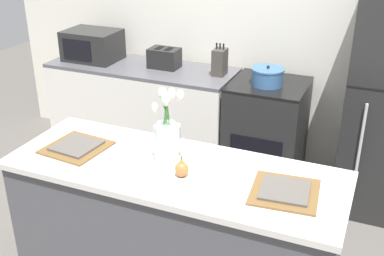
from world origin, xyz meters
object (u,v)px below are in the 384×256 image
(plate_setting_right, at_px, (285,191))
(microwave, at_px, (93,45))
(pear_figurine, at_px, (182,168))
(cooking_pot, at_px, (268,76))
(knife_block, at_px, (220,62))
(stove_range, at_px, (266,134))
(plate_setting_left, at_px, (76,147))
(toaster, at_px, (164,58))
(flower_vase, at_px, (167,140))

(plate_setting_right, bearing_deg, microwave, 143.05)
(pear_figurine, distance_m, cooking_pot, 1.62)
(pear_figurine, distance_m, knife_block, 1.76)
(stove_range, distance_m, knife_block, 0.71)
(plate_setting_left, relative_size, plate_setting_right, 1.00)
(microwave, bearing_deg, plate_setting_right, -36.95)
(plate_setting_left, xyz_separation_m, microwave, (-0.96, 1.62, 0.08))
(plate_setting_left, distance_m, toaster, 1.68)
(stove_range, relative_size, plate_setting_left, 2.61)
(pear_figurine, xyz_separation_m, cooking_pot, (0.01, 1.62, -0.02))
(flower_vase, bearing_deg, plate_setting_right, -3.02)
(pear_figurine, distance_m, toaster, 1.94)
(stove_range, relative_size, flower_vase, 2.08)
(plate_setting_right, distance_m, knife_block, 1.90)
(stove_range, height_order, flower_vase, flower_vase)
(flower_vase, relative_size, toaster, 1.55)
(flower_vase, bearing_deg, toaster, 116.57)
(pear_figurine, xyz_separation_m, toaster, (-0.93, 1.70, -0.00))
(pear_figurine, bearing_deg, toaster, 118.58)
(cooking_pot, bearing_deg, knife_block, 169.22)
(plate_setting_right, relative_size, knife_block, 1.28)
(pear_figurine, xyz_separation_m, knife_block, (-0.42, 1.71, 0.02))
(stove_range, height_order, pear_figurine, pear_figurine)
(toaster, bearing_deg, knife_block, 0.03)
(knife_block, bearing_deg, toaster, -179.97)
(cooking_pot, xyz_separation_m, microwave, (-1.65, 0.04, 0.07))
(toaster, relative_size, microwave, 0.58)
(toaster, bearing_deg, cooking_pot, -4.96)
(pear_figurine, xyz_separation_m, plate_setting_left, (-0.67, 0.05, -0.03))
(pear_figurine, height_order, microwave, microwave)
(pear_figurine, bearing_deg, microwave, 134.44)
(toaster, xyz_separation_m, cooking_pot, (0.94, -0.08, -0.02))
(stove_range, bearing_deg, plate_setting_left, -113.25)
(microwave, bearing_deg, cooking_pot, -1.48)
(plate_setting_left, xyz_separation_m, knife_block, (0.26, 1.66, 0.06))
(plate_setting_left, distance_m, microwave, 1.88)
(plate_setting_right, relative_size, cooking_pot, 1.34)
(plate_setting_left, relative_size, cooking_pot, 1.34)
(knife_block, bearing_deg, stove_range, -5.06)
(toaster, xyz_separation_m, knife_block, (0.51, 0.00, 0.03))
(stove_range, xyz_separation_m, microwave, (-1.66, -0.00, 0.59))
(stove_range, distance_m, pear_figurine, 1.75)
(flower_vase, height_order, pear_figurine, flower_vase)
(plate_setting_left, bearing_deg, microwave, 120.69)
(pear_figurine, distance_m, plate_setting_right, 0.52)
(pear_figurine, bearing_deg, plate_setting_right, 5.33)
(knife_block, bearing_deg, flower_vase, -79.51)
(flower_vase, xyz_separation_m, pear_figurine, (0.12, -0.08, -0.10))
(flower_vase, xyz_separation_m, cooking_pot, (0.13, 1.54, -0.12))
(flower_vase, height_order, knife_block, flower_vase)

